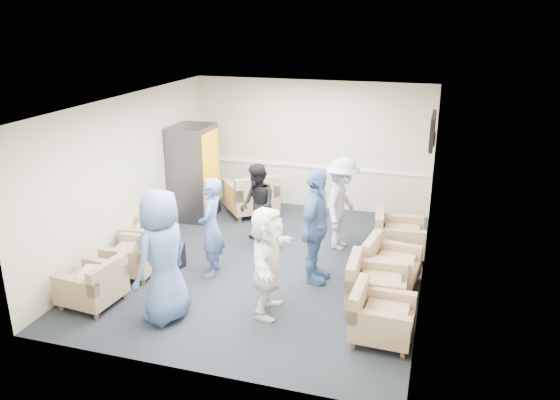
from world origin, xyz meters
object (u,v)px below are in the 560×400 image
(person_mid_left, at_px, (211,227))
(person_back_left, at_px, (257,206))
(armchair_left_mid, at_px, (136,257))
(armchair_left_far, at_px, (153,237))
(armchair_right_far, at_px, (396,237))
(person_front_right, at_px, (267,261))
(person_mid_right, at_px, (315,227))
(armchair_right_near, at_px, (378,318))
(person_back_right, at_px, (342,204))
(person_front_left, at_px, (162,256))
(armchair_corner, at_px, (252,197))
(armchair_left_near, at_px, (94,286))
(armchair_right_midfar, at_px, (388,265))
(vending_machine, at_px, (194,172))
(armchair_right_midnear, at_px, (373,288))

(person_mid_left, height_order, person_back_left, person_mid_left)
(armchair_left_mid, height_order, armchair_left_far, armchair_left_far)
(person_mid_left, xyz_separation_m, person_back_left, (0.33, 1.28, -0.05))
(armchair_right_far, distance_m, person_front_right, 2.92)
(person_back_left, distance_m, person_mid_right, 1.65)
(armchair_left_mid, bearing_deg, armchair_left_far, -173.39)
(armchair_right_near, relative_size, person_back_right, 0.48)
(person_front_left, relative_size, person_back_left, 1.23)
(armchair_right_near, xyz_separation_m, person_front_left, (-2.84, -0.32, 0.62))
(armchair_corner, distance_m, person_front_left, 4.20)
(armchair_left_near, relative_size, armchair_corner, 0.62)
(person_back_right, bearing_deg, armchair_right_midfar, -134.30)
(armchair_left_near, distance_m, armchair_right_near, 3.99)
(armchair_right_near, relative_size, person_mid_left, 0.49)
(armchair_corner, relative_size, person_front_right, 0.84)
(armchair_left_far, distance_m, armchair_right_near, 4.34)
(armchair_left_near, bearing_deg, vending_machine, -172.10)
(armchair_left_near, bearing_deg, person_back_right, 140.84)
(armchair_right_far, distance_m, person_front_left, 4.14)
(armchair_corner, height_order, person_front_right, person_front_right)
(armchair_right_midfar, bearing_deg, armchair_corner, 60.84)
(person_front_right, bearing_deg, armchair_right_far, -36.93)
(armchair_right_midfar, height_order, person_front_right, person_front_right)
(vending_machine, xyz_separation_m, person_mid_left, (1.36, -2.29, -0.15))
(person_front_right, bearing_deg, vending_machine, 33.88)
(armchair_right_far, bearing_deg, armchair_left_far, 100.27)
(person_back_left, height_order, person_mid_right, person_mid_right)
(armchair_right_near, bearing_deg, armchair_left_far, 71.40)
(person_mid_left, bearing_deg, person_back_left, 155.02)
(armchair_left_near, xyz_separation_m, person_back_left, (1.54, 2.68, 0.45))
(armchair_right_far, bearing_deg, person_front_right, 142.79)
(armchair_left_mid, relative_size, armchair_right_midnear, 0.96)
(armchair_right_midfar, relative_size, person_back_right, 0.53)
(armchair_corner, distance_m, person_mid_right, 3.19)
(armchair_right_midfar, xyz_separation_m, vending_machine, (-4.09, 1.83, 0.64))
(person_mid_right, bearing_deg, armchair_right_near, -136.24)
(armchair_left_mid, relative_size, person_mid_right, 0.44)
(vending_machine, bearing_deg, armchair_right_midfar, -24.12)
(armchair_corner, xyz_separation_m, person_mid_right, (1.92, -2.49, 0.53))
(vending_machine, bearing_deg, person_front_right, -50.90)
(person_mid_left, height_order, person_back_right, person_back_right)
(armchair_left_near, distance_m, armchair_right_far, 4.94)
(armchair_right_near, relative_size, person_front_right, 0.50)
(armchair_left_far, bearing_deg, armchair_left_near, -4.99)
(armchair_right_near, bearing_deg, armchair_right_far, 2.92)
(armchair_right_midfar, bearing_deg, person_back_left, 79.03)
(armchair_right_midnear, height_order, person_mid_left, person_mid_left)
(person_mid_right, xyz_separation_m, person_front_right, (-0.40, -1.13, -0.12))
(armchair_right_midnear, relative_size, person_back_right, 0.50)
(armchair_right_far, height_order, person_back_right, person_back_right)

